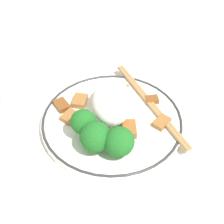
{
  "coord_description": "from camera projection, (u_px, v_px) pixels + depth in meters",
  "views": [
    {
      "loc": [
        -0.47,
        -0.01,
        0.49
      ],
      "look_at": [
        0.0,
        0.0,
        0.03
      ],
      "focal_mm": 60.0,
      "sensor_mm": 36.0,
      "label": 1
    }
  ],
  "objects": [
    {
      "name": "ground_plane",
      "position": [
        112.0,
        125.0,
        0.68
      ],
      "size": [
        3.0,
        3.0,
        0.0
      ],
      "primitive_type": "plane",
      "color": "silver"
    },
    {
      "name": "plate",
      "position": [
        112.0,
        122.0,
        0.68
      ],
      "size": [
        0.26,
        0.26,
        0.02
      ],
      "color": "white",
      "rests_on": "ground_plane"
    },
    {
      "name": "rice_mound",
      "position": [
        114.0,
        102.0,
        0.67
      ],
      "size": [
        0.11,
        0.07,
        0.05
      ],
      "color": "white",
      "rests_on": "plate"
    },
    {
      "name": "broccoli_back_left",
      "position": [
        83.0,
        123.0,
        0.62
      ],
      "size": [
        0.04,
        0.04,
        0.06
      ],
      "color": "#72AD4C",
      "rests_on": "plate"
    },
    {
      "name": "broccoli_back_center",
      "position": [
        95.0,
        137.0,
        0.6
      ],
      "size": [
        0.05,
        0.05,
        0.06
      ],
      "color": "#72AD4C",
      "rests_on": "plate"
    },
    {
      "name": "broccoli_back_right",
      "position": [
        119.0,
        142.0,
        0.6
      ],
      "size": [
        0.05,
        0.05,
        0.06
      ],
      "color": "#72AD4C",
      "rests_on": "plate"
    },
    {
      "name": "meat_near_front",
      "position": [
        80.0,
        101.0,
        0.7
      ],
      "size": [
        0.04,
        0.03,
        0.01
      ],
      "color": "#9E6633",
      "rests_on": "plate"
    },
    {
      "name": "meat_near_left",
      "position": [
        118.0,
        91.0,
        0.72
      ],
      "size": [
        0.03,
        0.04,
        0.01
      ],
      "color": "#995B28",
      "rests_on": "plate"
    },
    {
      "name": "meat_near_right",
      "position": [
        152.0,
        100.0,
        0.71
      ],
      "size": [
        0.02,
        0.03,
        0.01
      ],
      "color": "brown",
      "rests_on": "plate"
    },
    {
      "name": "meat_near_back",
      "position": [
        162.0,
        122.0,
        0.66
      ],
      "size": [
        0.04,
        0.04,
        0.01
      ],
      "color": "#9E6633",
      "rests_on": "plate"
    },
    {
      "name": "meat_on_rice_edge",
      "position": [
        129.0,
        129.0,
        0.65
      ],
      "size": [
        0.04,
        0.03,
        0.01
      ],
      "color": "#995B28",
      "rests_on": "plate"
    },
    {
      "name": "meat_mid_left",
      "position": [
        71.0,
        118.0,
        0.67
      ],
      "size": [
        0.04,
        0.04,
        0.01
      ],
      "color": "#9E6633",
      "rests_on": "plate"
    },
    {
      "name": "meat_mid_right",
      "position": [
        62.0,
        105.0,
        0.69
      ],
      "size": [
        0.04,
        0.04,
        0.01
      ],
      "color": "brown",
      "rests_on": "plate"
    },
    {
      "name": "chopsticks",
      "position": [
        151.0,
        104.0,
        0.7
      ],
      "size": [
        0.23,
        0.13,
        0.01
      ],
      "color": "#AD8451",
      "rests_on": "plate"
    },
    {
      "name": "drinking_glass",
      "position": [
        5.0,
        73.0,
        0.7
      ],
      "size": [
        0.07,
        0.07,
        0.12
      ],
      "color": "silver",
      "rests_on": "ground_plane"
    }
  ]
}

